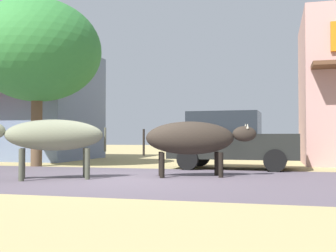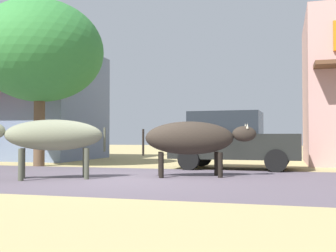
{
  "view_description": "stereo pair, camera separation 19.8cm",
  "coord_description": "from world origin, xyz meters",
  "px_view_note": "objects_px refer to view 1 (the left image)",
  "views": [
    {
      "loc": [
        3.07,
        -8.7,
        0.9
      ],
      "look_at": [
        0.51,
        1.19,
        1.18
      ],
      "focal_mm": 44.7,
      "sensor_mm": 36.0,
      "label": 1
    },
    {
      "loc": [
        3.26,
        -8.65,
        0.9
      ],
      "look_at": [
        0.51,
        1.19,
        1.18
      ],
      "focal_mm": 44.7,
      "sensor_mm": 36.0,
      "label": 2
    }
  ],
  "objects_px": {
    "cow_far_dark": "(193,138)",
    "cow_near_brown": "(52,136)",
    "parked_hatchback_car": "(231,140)",
    "roadside_tree": "(37,51)"
  },
  "relations": [
    {
      "from": "roadside_tree",
      "to": "cow_near_brown",
      "type": "height_order",
      "value": "roadside_tree"
    },
    {
      "from": "parked_hatchback_car",
      "to": "cow_far_dark",
      "type": "height_order",
      "value": "parked_hatchback_car"
    },
    {
      "from": "cow_near_brown",
      "to": "cow_far_dark",
      "type": "bearing_deg",
      "value": 25.46
    },
    {
      "from": "roadside_tree",
      "to": "cow_near_brown",
      "type": "relative_size",
      "value": 2.12
    },
    {
      "from": "roadside_tree",
      "to": "cow_far_dark",
      "type": "relative_size",
      "value": 2.02
    },
    {
      "from": "cow_far_dark",
      "to": "cow_near_brown",
      "type": "bearing_deg",
      "value": -154.54
    },
    {
      "from": "parked_hatchback_car",
      "to": "cow_near_brown",
      "type": "distance_m",
      "value": 5.3
    },
    {
      "from": "cow_near_brown",
      "to": "cow_far_dark",
      "type": "xyz_separation_m",
      "value": [
        2.83,
        1.35,
        -0.06
      ]
    },
    {
      "from": "roadside_tree",
      "to": "cow_far_dark",
      "type": "height_order",
      "value": "roadside_tree"
    },
    {
      "from": "roadside_tree",
      "to": "parked_hatchback_car",
      "type": "distance_m",
      "value": 6.66
    }
  ]
}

